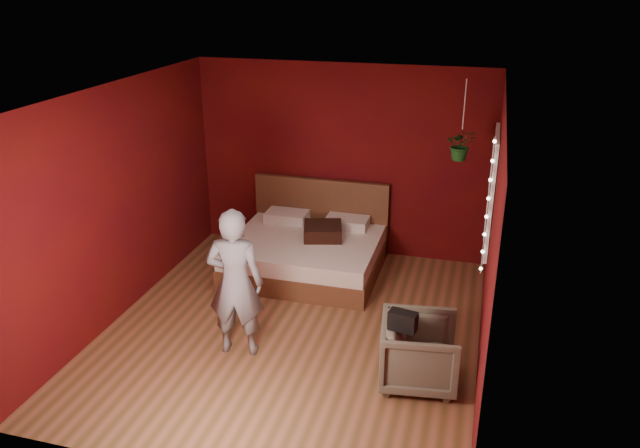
{
  "coord_description": "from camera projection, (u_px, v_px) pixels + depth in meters",
  "views": [
    {
      "loc": [
        1.87,
        -5.65,
        3.69
      ],
      "look_at": [
        0.21,
        0.4,
        1.13
      ],
      "focal_mm": 35.0,
      "sensor_mm": 36.0,
      "label": 1
    }
  ],
  "objects": [
    {
      "name": "bed",
      "position": [
        307.0,
        250.0,
        8.19
      ],
      "size": [
        1.89,
        1.61,
        1.04
      ],
      "color": "brown",
      "rests_on": "ground"
    },
    {
      "name": "person",
      "position": [
        235.0,
        283.0,
        6.22
      ],
      "size": [
        0.63,
        0.46,
        1.58
      ],
      "primitive_type": "imported",
      "rotation": [
        0.0,
        0.0,
        3.29
      ],
      "color": "slate",
      "rests_on": "ground"
    },
    {
      "name": "hanging_plant",
      "position": [
        461.0,
        145.0,
        6.99
      ],
      "size": [
        0.35,
        0.32,
        0.91
      ],
      "color": "silver",
      "rests_on": "room_walls"
    },
    {
      "name": "handbag",
      "position": [
        403.0,
        321.0,
        5.62
      ],
      "size": [
        0.27,
        0.17,
        0.18
      ],
      "primitive_type": "cube",
      "rotation": [
        0.0,
        0.0,
        -0.19
      ],
      "color": "black",
      "rests_on": "armchair"
    },
    {
      "name": "room_walls",
      "position": [
        290.0,
        186.0,
        6.26
      ],
      "size": [
        4.04,
        4.54,
        2.62
      ],
      "color": "#5B0F09",
      "rests_on": "ground"
    },
    {
      "name": "throw_pillow",
      "position": [
        323.0,
        231.0,
        8.05
      ],
      "size": [
        0.59,
        0.59,
        0.17
      ],
      "primitive_type": "cube",
      "rotation": [
        0.0,
        0.0,
        0.26
      ],
      "color": "#331811",
      "rests_on": "bed"
    },
    {
      "name": "floor",
      "position": [
        293.0,
        329.0,
        6.9
      ],
      "size": [
        4.5,
        4.5,
        0.0
      ],
      "primitive_type": "plane",
      "color": "#93583A",
      "rests_on": "ground"
    },
    {
      "name": "window",
      "position": [
        491.0,
        191.0,
        6.65
      ],
      "size": [
        0.05,
        0.97,
        1.27
      ],
      "color": "white",
      "rests_on": "room_walls"
    },
    {
      "name": "fairy_lights",
      "position": [
        487.0,
        208.0,
        6.19
      ],
      "size": [
        0.04,
        0.04,
        1.45
      ],
      "color": "silver",
      "rests_on": "room_walls"
    },
    {
      "name": "armchair",
      "position": [
        419.0,
        352.0,
        5.9
      ],
      "size": [
        0.82,
        0.8,
        0.66
      ],
      "primitive_type": "imported",
      "rotation": [
        0.0,
        0.0,
        1.7
      ],
      "color": "#686552",
      "rests_on": "ground"
    }
  ]
}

